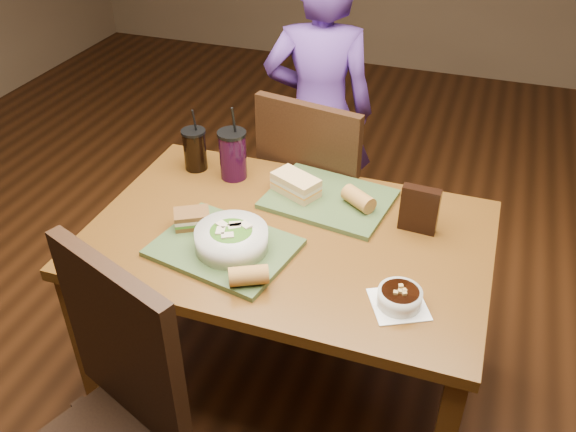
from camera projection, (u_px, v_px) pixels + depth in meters
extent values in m
plane|color=#381C0B|center=(288.00, 384.00, 2.43)|extent=(6.00, 6.00, 0.00)
cube|color=#5B3712|center=(88.00, 352.00, 2.10)|extent=(0.06, 0.06, 0.71)
cube|color=#5B3712|center=(187.00, 230.00, 2.68)|extent=(0.06, 0.06, 0.71)
cube|color=#5B3712|center=(466.00, 291.00, 2.35)|extent=(0.06, 0.06, 0.71)
cube|color=#5B3712|center=(288.00, 238.00, 2.01)|extent=(1.30, 0.85, 0.04)
cube|color=black|center=(122.00, 344.00, 1.58)|extent=(0.43, 0.20, 0.53)
cube|color=black|center=(319.00, 199.00, 2.68)|extent=(0.51, 0.51, 0.04)
cube|color=black|center=(307.00, 166.00, 2.37)|extent=(0.44, 0.12, 0.52)
cube|color=black|center=(266.00, 259.00, 2.72)|extent=(0.04, 0.04, 0.45)
cube|color=black|center=(346.00, 277.00, 2.62)|extent=(0.04, 0.04, 0.45)
cube|color=black|center=(293.00, 214.00, 3.01)|extent=(0.04, 0.04, 0.45)
cube|color=black|center=(366.00, 228.00, 2.91)|extent=(0.04, 0.04, 0.45)
imported|color=#5B3592|center=(319.00, 114.00, 2.84)|extent=(0.58, 0.46, 1.41)
cube|color=#394E28|center=(224.00, 248.00, 1.92)|extent=(0.47, 0.39, 0.02)
cube|color=#394E28|center=(329.00, 199.00, 2.15)|extent=(0.46, 0.38, 0.02)
cylinder|color=silver|center=(232.00, 239.00, 1.89)|extent=(0.23, 0.23, 0.07)
ellipsoid|color=#427219|center=(231.00, 236.00, 1.88)|extent=(0.19, 0.19, 0.06)
cube|color=beige|center=(222.00, 225.00, 1.88)|extent=(0.05, 0.04, 0.01)
cube|color=beige|center=(245.00, 225.00, 1.88)|extent=(0.05, 0.04, 0.01)
cube|color=beige|center=(234.00, 227.00, 1.88)|extent=(0.05, 0.04, 0.01)
cube|color=beige|center=(235.00, 225.00, 1.89)|extent=(0.05, 0.04, 0.01)
cube|color=beige|center=(220.00, 231.00, 1.86)|extent=(0.04, 0.04, 0.01)
cube|color=beige|center=(227.00, 236.00, 1.84)|extent=(0.05, 0.04, 0.01)
cube|color=white|center=(399.00, 304.00, 1.72)|extent=(0.20, 0.20, 0.00)
cylinder|color=silver|center=(400.00, 298.00, 1.70)|extent=(0.12, 0.12, 0.05)
cylinder|color=black|center=(400.00, 292.00, 1.69)|extent=(0.11, 0.11, 0.01)
cube|color=#B28947|center=(396.00, 293.00, 1.68)|extent=(0.01, 0.01, 0.01)
cube|color=#B28947|center=(404.00, 293.00, 1.68)|extent=(0.02, 0.02, 0.01)
cube|color=#B28947|center=(404.00, 291.00, 1.68)|extent=(0.02, 0.02, 0.01)
cube|color=#B28947|center=(400.00, 291.00, 1.68)|extent=(0.01, 0.01, 0.01)
cube|color=#B28947|center=(401.00, 286.00, 1.70)|extent=(0.02, 0.02, 0.01)
cube|color=#593819|center=(193.00, 223.00, 2.00)|extent=(0.14, 0.12, 0.02)
cube|color=#3F721E|center=(192.00, 220.00, 1.99)|extent=(0.14, 0.12, 0.01)
cube|color=beige|center=(192.00, 217.00, 1.99)|extent=(0.14, 0.12, 0.01)
cube|color=#593819|center=(192.00, 214.00, 1.98)|extent=(0.14, 0.12, 0.02)
cube|color=tan|center=(296.00, 190.00, 2.16)|extent=(0.19, 0.16, 0.02)
cube|color=orange|center=(296.00, 186.00, 2.15)|extent=(0.19, 0.16, 0.01)
cube|color=beige|center=(296.00, 184.00, 2.15)|extent=(0.19, 0.16, 0.01)
cube|color=tan|center=(296.00, 179.00, 2.14)|extent=(0.19, 0.16, 0.02)
cylinder|color=#AD7533|center=(249.00, 275.00, 1.75)|extent=(0.13, 0.10, 0.06)
cylinder|color=#AD7533|center=(359.00, 199.00, 2.08)|extent=(0.13, 0.12, 0.06)
cylinder|color=black|center=(195.00, 151.00, 2.30)|extent=(0.09, 0.09, 0.15)
cylinder|color=black|center=(193.00, 132.00, 2.25)|extent=(0.09, 0.09, 0.01)
cylinder|color=black|center=(194.00, 121.00, 2.23)|extent=(0.01, 0.02, 0.10)
cylinder|color=black|center=(233.00, 156.00, 2.24)|extent=(0.10, 0.10, 0.17)
cylinder|color=black|center=(232.00, 133.00, 2.19)|extent=(0.11, 0.11, 0.01)
cylinder|color=black|center=(234.00, 121.00, 2.16)|extent=(0.01, 0.03, 0.11)
cube|color=black|center=(419.00, 210.00, 1.97)|extent=(0.13, 0.05, 0.16)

